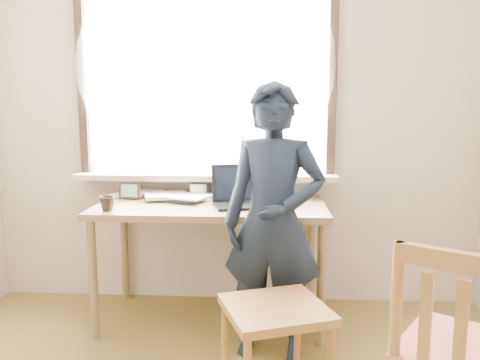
# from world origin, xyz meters

# --- Properties ---
(room_shell) EXTENTS (3.52, 4.02, 2.61)m
(room_shell) POSITION_xyz_m (-0.02, 0.20, 1.64)
(room_shell) COLOR #BCAC97
(room_shell) RESTS_ON ground
(desk) EXTENTS (1.48, 0.74, 0.79)m
(desk) POSITION_xyz_m (-0.13, 1.63, 0.71)
(desk) COLOR brown
(desk) RESTS_ON ground
(laptop) EXTENTS (0.43, 0.38, 0.25)m
(laptop) POSITION_xyz_m (0.08, 1.60, 0.85)
(laptop) COLOR black
(laptop) RESTS_ON desk
(mug_white) EXTENTS (0.17, 0.17, 0.10)m
(mug_white) POSITION_xyz_m (-0.24, 1.85, 0.84)
(mug_white) COLOR white
(mug_white) RESTS_ON desk
(mug_dark) EXTENTS (0.13, 0.13, 0.09)m
(mug_dark) POSITION_xyz_m (-0.73, 1.38, 0.84)
(mug_dark) COLOR black
(mug_dark) RESTS_ON desk
(mouse) EXTENTS (0.09, 0.06, 0.03)m
(mouse) POSITION_xyz_m (0.37, 1.53, 0.81)
(mouse) COLOR black
(mouse) RESTS_ON desk
(desk_clutter) EXTENTS (0.81, 0.55, 0.04)m
(desk_clutter) POSITION_xyz_m (-0.36, 1.85, 0.81)
(desk_clutter) COLOR white
(desk_clutter) RESTS_ON desk
(book_a) EXTENTS (0.22, 0.29, 0.03)m
(book_a) POSITION_xyz_m (-0.51, 1.85, 0.81)
(book_a) COLOR white
(book_a) RESTS_ON desk
(book_b) EXTENTS (0.32, 0.33, 0.02)m
(book_b) POSITION_xyz_m (0.28, 1.85, 0.80)
(book_b) COLOR white
(book_b) RESTS_ON desk
(picture_frame) EXTENTS (0.14, 0.02, 0.11)m
(picture_frame) POSITION_xyz_m (-0.70, 1.73, 0.85)
(picture_frame) COLOR black
(picture_frame) RESTS_ON desk
(work_chair) EXTENTS (0.59, 0.57, 0.48)m
(work_chair) POSITION_xyz_m (0.28, 0.77, 0.40)
(work_chair) COLOR olive
(work_chair) RESTS_ON ground
(person) EXTENTS (0.63, 0.49, 1.55)m
(person) POSITION_xyz_m (0.27, 1.19, 0.78)
(person) COLOR black
(person) RESTS_ON ground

